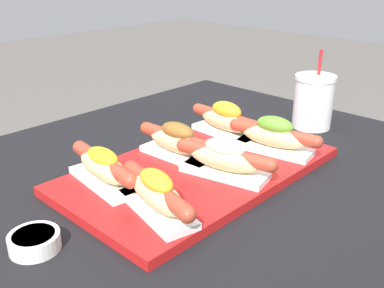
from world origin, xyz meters
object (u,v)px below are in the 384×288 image
serving_tray (199,170)px  hot_dog_4 (178,141)px  hot_dog_3 (103,167)px  hot_dog_2 (274,136)px  hot_dog_5 (226,120)px  hot_dog_0 (157,193)px  hot_dog_1 (225,158)px  sauce_bowl (34,241)px  drink_cup (313,101)px

serving_tray → hot_dog_4: (-0.00, 0.06, 0.04)m
serving_tray → hot_dog_3: (-0.17, 0.07, 0.04)m
hot_dog_2 → hot_dog_5: hot_dog_5 is taller
serving_tray → hot_dog_3: hot_dog_3 is taller
hot_dog_2 → hot_dog_4: size_ratio=0.99×
hot_dog_0 → hot_dog_1: (0.17, 0.01, 0.00)m
serving_tray → sauce_bowl: 0.35m
hot_dog_1 → hot_dog_5: 0.21m
hot_dog_4 → hot_dog_5: size_ratio=1.00×
hot_dog_1 → hot_dog_2: bearing=-0.8°
hot_dog_1 → hot_dog_3: 0.22m
hot_dog_1 → sauce_bowl: (-0.35, 0.07, -0.04)m
hot_dog_0 → drink_cup: 0.56m
hot_dog_4 → hot_dog_5: hot_dog_5 is taller
hot_dog_1 → hot_dog_4: 0.12m
hot_dog_2 → sauce_bowl: 0.51m
hot_dog_3 → hot_dog_4: (0.17, -0.01, 0.00)m
serving_tray → hot_dog_3: size_ratio=2.62×
hot_dog_0 → hot_dog_2: bearing=0.8°
hot_dog_5 → sauce_bowl: 0.51m
hot_dog_0 → sauce_bowl: size_ratio=2.70×
hot_dog_0 → drink_cup: size_ratio=1.05×
hot_dog_2 → hot_dog_0: bearing=-179.2°
hot_dog_2 → hot_dog_3: hot_dog_2 is taller
drink_cup → serving_tray: bearing=176.9°
hot_dog_0 → hot_dog_2: 0.33m
hot_dog_0 → hot_dog_2: size_ratio=0.99×
serving_tray → sauce_bowl: sauce_bowl is taller
hot_dog_3 → sauce_bowl: bearing=-159.2°
hot_dog_0 → drink_cup: bearing=4.7°
hot_dog_4 → hot_dog_5: 0.16m
hot_dog_4 → drink_cup: drink_cup is taller
hot_dog_2 → hot_dog_3: bearing=157.7°
hot_dog_5 → drink_cup: 0.24m
hot_dog_0 → hot_dog_4: (0.17, 0.13, 0.00)m
hot_dog_4 → hot_dog_2: bearing=-37.8°
hot_dog_3 → sauce_bowl: hot_dog_3 is taller
hot_dog_3 → sauce_bowl: size_ratio=2.75×
hot_dog_5 → drink_cup: bearing=-21.7°
hot_dog_4 → hot_dog_0: bearing=-143.6°
hot_dog_2 → hot_dog_5: 0.13m
hot_dog_3 → hot_dog_4: hot_dog_4 is taller
hot_dog_0 → hot_dog_3: (0.00, 0.14, -0.00)m
sauce_bowl → drink_cup: bearing=-2.2°
hot_dog_0 → sauce_bowl: hot_dog_0 is taller
hot_dog_3 → hot_dog_1: bearing=-37.3°
hot_dog_4 → sauce_bowl: size_ratio=2.77×
drink_cup → sauce_bowl: bearing=177.8°
hot_dog_2 → hot_dog_3: size_ratio=0.99×
drink_cup → hot_dog_2: bearing=-169.7°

